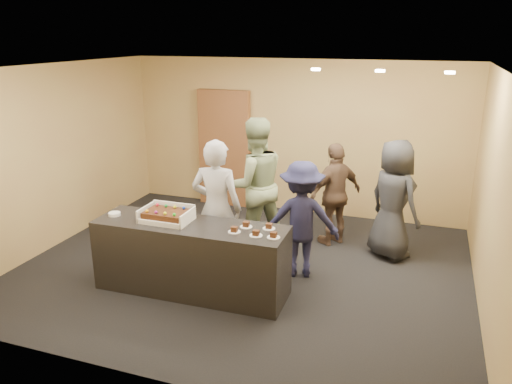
% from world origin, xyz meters
% --- Properties ---
extents(room, '(6.04, 6.00, 2.70)m').
position_xyz_m(room, '(0.00, 0.00, 1.35)').
color(room, black).
rests_on(room, ground).
extents(serving_counter, '(2.41, 0.74, 0.90)m').
position_xyz_m(serving_counter, '(-0.39, -0.84, 0.45)').
color(serving_counter, black).
rests_on(serving_counter, floor).
extents(storage_cabinet, '(0.97, 0.15, 2.14)m').
position_xyz_m(storage_cabinet, '(-1.29, 2.41, 1.07)').
color(storage_cabinet, brown).
rests_on(storage_cabinet, floor).
extents(cake_box, '(0.60, 0.42, 0.18)m').
position_xyz_m(cake_box, '(-0.71, -0.81, 0.94)').
color(cake_box, white).
rests_on(cake_box, serving_counter).
extents(sheet_cake, '(0.51, 0.35, 0.11)m').
position_xyz_m(sheet_cake, '(-0.71, -0.84, 1.00)').
color(sheet_cake, '#381E0C').
rests_on(sheet_cake, cake_box).
extents(plate_stack, '(0.15, 0.15, 0.04)m').
position_xyz_m(plate_stack, '(-1.43, -0.88, 0.92)').
color(plate_stack, white).
rests_on(plate_stack, serving_counter).
extents(slice_a, '(0.15, 0.15, 0.07)m').
position_xyz_m(slice_a, '(0.22, -0.90, 0.92)').
color(slice_a, white).
rests_on(slice_a, serving_counter).
extents(slice_b, '(0.15, 0.15, 0.07)m').
position_xyz_m(slice_b, '(0.29, -0.70, 0.92)').
color(slice_b, white).
rests_on(slice_b, serving_counter).
extents(slice_c, '(0.15, 0.15, 0.07)m').
position_xyz_m(slice_c, '(0.49, -0.92, 0.92)').
color(slice_c, white).
rests_on(slice_c, serving_counter).
extents(slice_d, '(0.15, 0.15, 0.07)m').
position_xyz_m(slice_d, '(0.56, -0.67, 0.92)').
color(slice_d, white).
rests_on(slice_d, serving_counter).
extents(slice_e, '(0.15, 0.15, 0.07)m').
position_xyz_m(slice_e, '(0.70, -0.90, 0.92)').
color(slice_e, white).
rests_on(slice_e, serving_counter).
extents(person_server_grey, '(0.70, 0.49, 1.84)m').
position_xyz_m(person_server_grey, '(-0.28, -0.28, 0.92)').
color(person_server_grey, '#A8A8AD').
rests_on(person_server_grey, floor).
extents(person_sage_man, '(1.22, 1.18, 1.98)m').
position_xyz_m(person_sage_man, '(-0.09, 0.68, 0.99)').
color(person_sage_man, gray).
rests_on(person_sage_man, floor).
extents(person_navy_man, '(1.13, 0.82, 1.57)m').
position_xyz_m(person_navy_man, '(0.78, 0.06, 0.78)').
color(person_navy_man, '#1C1D3E').
rests_on(person_navy_man, floor).
extents(person_brown_extra, '(0.89, 0.95, 1.58)m').
position_xyz_m(person_brown_extra, '(1.00, 1.25, 0.79)').
color(person_brown_extra, brown).
rests_on(person_brown_extra, floor).
extents(person_dark_suit, '(1.00, 0.96, 1.72)m').
position_xyz_m(person_dark_suit, '(1.86, 1.05, 0.86)').
color(person_dark_suit, '#28292D').
rests_on(person_dark_suit, floor).
extents(ceiling_spotlights, '(1.72, 0.12, 0.03)m').
position_xyz_m(ceiling_spotlights, '(1.60, 0.50, 2.67)').
color(ceiling_spotlights, '#FFEAC6').
rests_on(ceiling_spotlights, ceiling).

